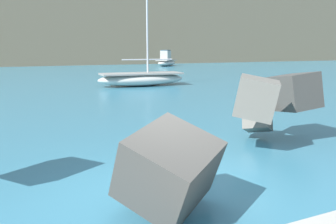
% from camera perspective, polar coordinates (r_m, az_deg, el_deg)
% --- Properties ---
extents(ground_plane, '(400.00, 400.00, 0.00)m').
position_cam_1_polar(ground_plane, '(6.01, 0.56, -14.18)').
color(ground_plane, teal).
extents(breakwater_jetty, '(32.10, 6.41, 2.65)m').
position_cam_1_polar(breakwater_jetty, '(7.38, 9.75, -0.13)').
color(breakwater_jetty, '#4C4944').
rests_on(breakwater_jetty, ground).
extents(boat_near_left, '(6.09, 2.33, 7.44)m').
position_cam_1_polar(boat_near_left, '(23.62, -4.40, 5.57)').
color(boat_near_left, beige).
rests_on(boat_near_left, ground).
extents(boat_mid_left, '(4.45, 4.24, 2.33)m').
position_cam_1_polar(boat_mid_left, '(50.69, -0.29, 8.42)').
color(boat_mid_left, beige).
rests_on(boat_mid_left, ground).
extents(headland_bluff, '(109.81, 40.85, 17.83)m').
position_cam_1_polar(headland_bluff, '(75.54, -12.58, 15.09)').
color(headland_bluff, '#847056').
rests_on(headland_bluff, ground).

